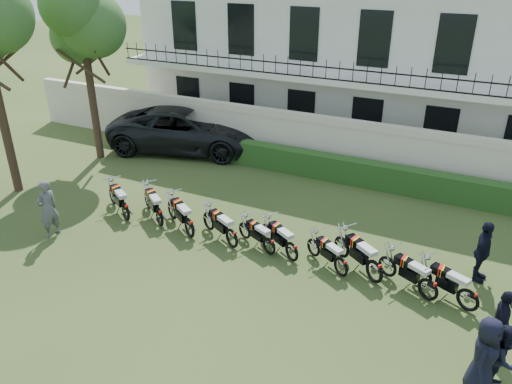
{
  "coord_description": "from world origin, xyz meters",
  "views": [
    {
      "loc": [
        6.22,
        -10.54,
        8.23
      ],
      "look_at": [
        -0.22,
        2.72,
        1.12
      ],
      "focal_mm": 35.0,
      "sensor_mm": 36.0,
      "label": 1
    }
  ],
  "objects_px": {
    "motorcycle_1": "(159,212)",
    "motorcycle_3": "(232,234)",
    "motorcycle_8": "(429,285)",
    "officer_0": "(484,356)",
    "motorcycle_7": "(375,266)",
    "inspector": "(48,209)",
    "tree_west_near": "(81,18)",
    "motorcycle_5": "(292,247)",
    "suv": "(187,130)",
    "motorcycle_9": "(469,295)",
    "officer_1": "(503,358)",
    "motorcycle_0": "(125,207)",
    "officer_2": "(501,322)",
    "motorcycle_6": "(341,263)",
    "officer_5": "(483,252)",
    "motorcycle_4": "(269,242)",
    "motorcycle_2": "(189,223)"
  },
  "relations": [
    {
      "from": "motorcycle_7",
      "to": "officer_5",
      "type": "xyz_separation_m",
      "value": [
        2.56,
        1.41,
        0.37
      ]
    },
    {
      "from": "motorcycle_8",
      "to": "officer_0",
      "type": "height_order",
      "value": "officer_0"
    },
    {
      "from": "motorcycle_8",
      "to": "officer_2",
      "type": "height_order",
      "value": "officer_2"
    },
    {
      "from": "motorcycle_9",
      "to": "motorcycle_3",
      "type": "bearing_deg",
      "value": 114.29
    },
    {
      "from": "motorcycle_2",
      "to": "motorcycle_6",
      "type": "bearing_deg",
      "value": -56.14
    },
    {
      "from": "motorcycle_2",
      "to": "motorcycle_7",
      "type": "xyz_separation_m",
      "value": [
        5.85,
        0.17,
        0.01
      ]
    },
    {
      "from": "motorcycle_4",
      "to": "officer_0",
      "type": "xyz_separation_m",
      "value": [
        6.02,
        -2.78,
        0.47
      ]
    },
    {
      "from": "motorcycle_4",
      "to": "motorcycle_7",
      "type": "bearing_deg",
      "value": -65.2
    },
    {
      "from": "tree_west_near",
      "to": "inspector",
      "type": "relative_size",
      "value": 4.12
    },
    {
      "from": "motorcycle_0",
      "to": "motorcycle_5",
      "type": "distance_m",
      "value": 5.97
    },
    {
      "from": "motorcycle_5",
      "to": "officer_0",
      "type": "xyz_separation_m",
      "value": [
        5.28,
        -2.76,
        0.43
      ]
    },
    {
      "from": "motorcycle_0",
      "to": "officer_2",
      "type": "height_order",
      "value": "officer_2"
    },
    {
      "from": "motorcycle_8",
      "to": "suv",
      "type": "xyz_separation_m",
      "value": [
        -11.66,
        6.61,
        0.47
      ]
    },
    {
      "from": "motorcycle_0",
      "to": "motorcycle_7",
      "type": "bearing_deg",
      "value": -56.85
    },
    {
      "from": "tree_west_near",
      "to": "motorcycle_1",
      "type": "height_order",
      "value": "tree_west_near"
    },
    {
      "from": "motorcycle_9",
      "to": "officer_0",
      "type": "bearing_deg",
      "value": -145.76
    },
    {
      "from": "motorcycle_8",
      "to": "suv",
      "type": "relative_size",
      "value": 0.26
    },
    {
      "from": "motorcycle_7",
      "to": "officer_5",
      "type": "height_order",
      "value": "officer_5"
    },
    {
      "from": "officer_1",
      "to": "motorcycle_0",
      "type": "bearing_deg",
      "value": 96.5
    },
    {
      "from": "tree_west_near",
      "to": "motorcycle_6",
      "type": "xyz_separation_m",
      "value": [
        12.24,
        -4.05,
        -5.44
      ]
    },
    {
      "from": "motorcycle_4",
      "to": "motorcycle_8",
      "type": "relative_size",
      "value": 0.91
    },
    {
      "from": "suv",
      "to": "officer_2",
      "type": "bearing_deg",
      "value": -135.84
    },
    {
      "from": "motorcycle_5",
      "to": "suv",
      "type": "height_order",
      "value": "suv"
    },
    {
      "from": "motorcycle_6",
      "to": "motorcycle_7",
      "type": "bearing_deg",
      "value": -52.41
    },
    {
      "from": "motorcycle_9",
      "to": "officer_1",
      "type": "distance_m",
      "value": 2.51
    },
    {
      "from": "motorcycle_6",
      "to": "officer_5",
      "type": "height_order",
      "value": "officer_5"
    },
    {
      "from": "motorcycle_5",
      "to": "motorcycle_7",
      "type": "distance_m",
      "value": 2.43
    },
    {
      "from": "motorcycle_1",
      "to": "motorcycle_9",
      "type": "bearing_deg",
      "value": -53.77
    },
    {
      "from": "motorcycle_9",
      "to": "officer_5",
      "type": "bearing_deg",
      "value": 19.45
    },
    {
      "from": "officer_1",
      "to": "officer_5",
      "type": "relative_size",
      "value": 0.89
    },
    {
      "from": "officer_2",
      "to": "motorcycle_0",
      "type": "bearing_deg",
      "value": 79.52
    },
    {
      "from": "motorcycle_7",
      "to": "inspector",
      "type": "relative_size",
      "value": 0.92
    },
    {
      "from": "officer_0",
      "to": "motorcycle_2",
      "type": "bearing_deg",
      "value": 84.12
    },
    {
      "from": "tree_west_near",
      "to": "motorcycle_7",
      "type": "relative_size",
      "value": 4.45
    },
    {
      "from": "tree_west_near",
      "to": "motorcycle_3",
      "type": "distance_m",
      "value": 11.09
    },
    {
      "from": "motorcycle_0",
      "to": "motorcycle_5",
      "type": "height_order",
      "value": "motorcycle_0"
    },
    {
      "from": "motorcycle_3",
      "to": "officer_1",
      "type": "bearing_deg",
      "value": -79.95
    },
    {
      "from": "officer_2",
      "to": "motorcycle_3",
      "type": "bearing_deg",
      "value": 76.03
    },
    {
      "from": "motorcycle_4",
      "to": "officer_5",
      "type": "bearing_deg",
      "value": -51.18
    },
    {
      "from": "tree_west_near",
      "to": "officer_0",
      "type": "bearing_deg",
      "value": -22.75
    },
    {
      "from": "motorcycle_6",
      "to": "inspector",
      "type": "xyz_separation_m",
      "value": [
        -9.01,
        -1.87,
        0.51
      ]
    },
    {
      "from": "motorcycle_3",
      "to": "officer_1",
      "type": "relative_size",
      "value": 1.12
    },
    {
      "from": "officer_5",
      "to": "motorcycle_4",
      "type": "bearing_deg",
      "value": 113.37
    },
    {
      "from": "motorcycle_9",
      "to": "suv",
      "type": "xyz_separation_m",
      "value": [
        -12.62,
        6.62,
        0.47
      ]
    },
    {
      "from": "officer_1",
      "to": "officer_5",
      "type": "distance_m",
      "value": 3.99
    },
    {
      "from": "motorcycle_6",
      "to": "motorcycle_9",
      "type": "bearing_deg",
      "value": -59.91
    },
    {
      "from": "motorcycle_7",
      "to": "officer_0",
      "type": "xyz_separation_m",
      "value": [
        2.85,
        -2.76,
        0.38
      ]
    },
    {
      "from": "motorcycle_5",
      "to": "suv",
      "type": "xyz_separation_m",
      "value": [
        -7.78,
        6.46,
        0.48
      ]
    },
    {
      "from": "motorcycle_8",
      "to": "motorcycle_0",
      "type": "bearing_deg",
      "value": 116.88
    },
    {
      "from": "motorcycle_1",
      "to": "motorcycle_3",
      "type": "relative_size",
      "value": 0.94
    }
  ]
}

